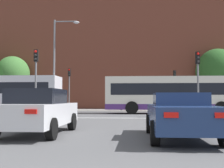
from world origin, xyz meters
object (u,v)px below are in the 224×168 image
Objects in this scene: traffic_light_near_right at (198,73)px; pedestrian_walking_east at (135,101)px; traffic_light_far_right at (175,83)px; car_roadster_right at (181,115)px; traffic_light_near_left at (36,72)px; bus_crossing_lead at (173,94)px; street_lamp_junction at (58,56)px; pedestrian_waiting at (216,100)px; pedestrian_walking_west at (121,102)px; car_saloon_left at (38,111)px; traffic_light_far_left at (69,82)px.

traffic_light_near_right is 12.25m from pedestrian_walking_east.
traffic_light_near_right is (-0.23, -10.76, 0.07)m from traffic_light_far_right.
traffic_light_near_left is (-7.71, 9.70, 2.29)m from car_roadster_right.
traffic_light_near_right is (0.88, -4.55, 1.27)m from bus_crossing_lead.
street_lamp_junction is at bearing 118.16° from car_roadster_right.
street_lamp_junction reaches higher than pedestrian_waiting.
pedestrian_waiting is (5.59, 7.36, -0.48)m from bus_crossing_lead.
traffic_light_far_right is 4.47m from pedestrian_walking_east.
traffic_light_far_right is 0.52× the size of street_lamp_junction.
street_lamp_junction reaches higher than pedestrian_walking_west.
traffic_light_near_left is 2.67× the size of pedestrian_walking_east.
street_lamp_junction is at bearing 164.82° from pedestrian_waiting.
bus_crossing_lead is at bearing 100.96° from traffic_light_near_right.
pedestrian_walking_east is at bearing 22.79° from bus_crossing_lead.
pedestrian_walking_east is at bearing 80.86° from car_saloon_left.
pedestrian_waiting is (15.34, 12.13, -1.88)m from traffic_light_near_left.
traffic_light_near_left is 1.05× the size of traffic_light_near_right.
car_roadster_right is 2.39× the size of pedestrian_waiting.
street_lamp_junction is (-2.96, 14.09, 4.04)m from car_saloon_left.
street_lamp_junction is at bearing -87.30° from traffic_light_far_left.
traffic_light_near_left reaches higher than car_roadster_right.
traffic_light_near_right is 15.03m from traffic_light_far_left.
street_lamp_junction is 10.09m from pedestrian_walking_east.
car_saloon_left is 20.42m from pedestrian_walking_west.
pedestrian_walking_east is (-8.50, -0.42, -0.12)m from pedestrian_waiting.
car_saloon_left is at bearing -111.23° from traffic_light_far_right.
pedestrian_walking_west is at bearing 175.84° from traffic_light_far_right.
traffic_light_near_left is at bearing -89.52° from traffic_light_far_left.
traffic_light_far_right reaches higher than car_saloon_left.
traffic_light_near_right is 0.97× the size of traffic_light_far_left.
car_roadster_right is at bearing 171.98° from bus_crossing_lead.
traffic_light_far_left reaches higher than pedestrian_waiting.
traffic_light_near_left reaches higher than bus_crossing_lead.
pedestrian_waiting is 10.02m from pedestrian_walking_west.
pedestrian_walking_east is at bearing 44.48° from street_lamp_junction.
traffic_light_near_right is 2.29× the size of pedestrian_waiting.
pedestrian_waiting is (4.47, 1.16, -1.68)m from traffic_light_far_right.
traffic_light_far_right is 10.76m from traffic_light_near_right.
street_lamp_junction is 5.07× the size of pedestrian_walking_west.
street_lamp_junction reaches higher than car_saloon_left.
traffic_light_near_right is at bearing -4.89° from pedestrian_walking_west.
traffic_light_far_left is at bearing 135.50° from traffic_light_near_right.
pedestrian_walking_east is at bearing 59.74° from traffic_light_near_left.
pedestrian_waiting is at bearing 14.51° from traffic_light_far_right.
bus_crossing_lead is 2.49× the size of traffic_light_far_left.
traffic_light_near_right reaches higher than pedestrian_waiting.
traffic_light_near_right is (7.50, 9.14, 2.08)m from car_saloon_left.
street_lamp_junction reaches higher than bus_crossing_lead.
car_saloon_left is at bearing -78.13° from street_lamp_junction.
pedestrian_walking_west is (-5.51, 0.40, -1.87)m from traffic_light_far_right.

